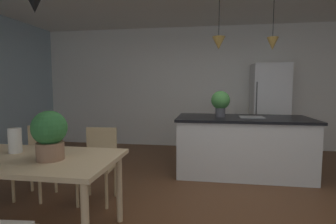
# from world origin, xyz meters

# --- Properties ---
(ground_plane) EXTENTS (10.00, 8.40, 0.04)m
(ground_plane) POSITION_xyz_m (0.00, 0.00, -0.02)
(ground_plane) COLOR brown
(wall_back_kitchen) EXTENTS (10.00, 0.12, 2.70)m
(wall_back_kitchen) POSITION_xyz_m (0.00, 3.26, 1.35)
(wall_back_kitchen) COLOR white
(wall_back_kitchen) RESTS_ON ground_plane
(dining_table) EXTENTS (1.81, 0.89, 0.74)m
(dining_table) POSITION_xyz_m (-1.91, -0.66, 0.67)
(dining_table) COLOR #D1B284
(dining_table) RESTS_ON ground_plane
(chair_far_right) EXTENTS (0.42, 0.42, 0.87)m
(chair_far_right) POSITION_xyz_m (-1.51, 0.16, 0.47)
(chair_far_right) COLOR tan
(chair_far_right) RESTS_ON ground_plane
(chair_far_left) EXTENTS (0.41, 0.41, 0.87)m
(chair_far_left) POSITION_xyz_m (-2.32, 0.16, 0.47)
(chair_far_left) COLOR tan
(chair_far_left) RESTS_ON ground_plane
(kitchen_island) EXTENTS (2.03, 0.97, 0.91)m
(kitchen_island) POSITION_xyz_m (0.33, 1.42, 0.46)
(kitchen_island) COLOR silver
(kitchen_island) RESTS_ON ground_plane
(refrigerator) EXTENTS (0.69, 0.67, 1.83)m
(refrigerator) POSITION_xyz_m (1.02, 2.86, 0.92)
(refrigerator) COLOR silver
(refrigerator) RESTS_ON ground_plane
(pendant_over_table) EXTENTS (0.17, 0.17, 0.66)m
(pendant_over_table) POSITION_xyz_m (-1.77, -0.52, 2.13)
(pendant_over_table) COLOR black
(pendant_over_island_main) EXTENTS (0.20, 0.20, 0.75)m
(pendant_over_island_main) POSITION_xyz_m (-0.07, 1.42, 2.04)
(pendant_over_island_main) COLOR black
(pendant_over_island_aux) EXTENTS (0.17, 0.17, 0.78)m
(pendant_over_island_aux) POSITION_xyz_m (0.72, 1.42, 2.01)
(pendant_over_island_aux) COLOR black
(potted_plant_on_island) EXTENTS (0.29, 0.29, 0.41)m
(potted_plant_on_island) POSITION_xyz_m (-0.02, 1.42, 1.14)
(potted_plant_on_island) COLOR #4C4C51
(potted_plant_on_island) RESTS_ON kitchen_island
(potted_plant_on_table) EXTENTS (0.30, 0.30, 0.43)m
(potted_plant_on_table) POSITION_xyz_m (-1.56, -0.70, 0.97)
(potted_plant_on_table) COLOR #8C664C
(potted_plant_on_table) RESTS_ON dining_table
(vase_on_dining_table) EXTENTS (0.12, 0.12, 0.24)m
(vase_on_dining_table) POSITION_xyz_m (-2.04, -0.53, 0.86)
(vase_on_dining_table) COLOR silver
(vase_on_dining_table) RESTS_ON dining_table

